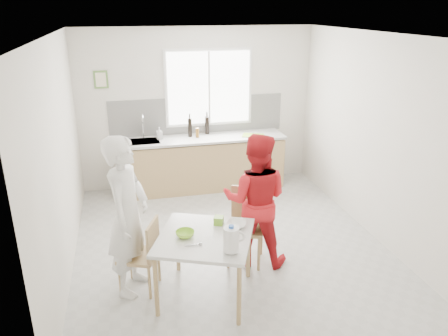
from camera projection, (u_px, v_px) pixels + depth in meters
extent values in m
plane|color=#B7B7B2|center=(229.00, 243.00, 5.90)|extent=(4.50, 4.50, 0.00)
plane|color=silver|center=(197.00, 108.00, 7.47)|extent=(4.00, 0.00, 4.00)
plane|color=silver|center=(299.00, 234.00, 3.37)|extent=(4.00, 0.00, 4.00)
plane|color=silver|center=(60.00, 160.00, 4.99)|extent=(0.00, 4.50, 4.50)
plane|color=silver|center=(373.00, 137.00, 5.85)|extent=(0.00, 4.50, 4.50)
plane|color=white|center=(230.00, 34.00, 4.95)|extent=(4.50, 4.50, 0.00)
cube|color=white|center=(209.00, 88.00, 7.38)|extent=(1.50, 0.03, 1.30)
cube|color=white|center=(209.00, 88.00, 7.36)|extent=(1.40, 0.02, 1.20)
cube|color=white|center=(209.00, 88.00, 7.36)|extent=(0.03, 0.03, 1.20)
cube|color=white|center=(198.00, 116.00, 7.51)|extent=(3.00, 0.02, 0.65)
cube|color=#5B883D|center=(101.00, 80.00, 6.93)|extent=(0.22, 0.02, 0.28)
cube|color=beige|center=(101.00, 80.00, 6.92)|extent=(0.16, 0.01, 0.22)
cube|color=tan|center=(202.00, 165.00, 7.52)|extent=(2.80, 0.60, 0.86)
cube|color=#3F3326|center=(202.00, 185.00, 7.66)|extent=(2.80, 0.54, 0.10)
cube|color=silver|center=(201.00, 138.00, 7.36)|extent=(2.84, 0.64, 0.04)
cube|color=#A5A5AA|center=(144.00, 142.00, 7.15)|extent=(0.50, 0.40, 0.03)
cylinder|color=silver|center=(143.00, 128.00, 7.23)|extent=(0.02, 0.02, 0.36)
torus|color=silver|center=(142.00, 118.00, 7.10)|extent=(0.02, 0.18, 0.18)
cube|color=silver|center=(205.00, 237.00, 4.59)|extent=(1.25, 1.25, 0.04)
cylinder|color=tan|center=(156.00, 288.00, 4.39)|extent=(0.05, 0.05, 0.68)
cylinder|color=tan|center=(178.00, 245.00, 5.17)|extent=(0.05, 0.05, 0.68)
cylinder|color=tan|center=(239.00, 296.00, 4.27)|extent=(0.05, 0.05, 0.68)
cylinder|color=tan|center=(248.00, 251.00, 5.05)|extent=(0.05, 0.05, 0.68)
cube|color=tan|center=(139.00, 256.00, 4.81)|extent=(0.51, 0.51, 0.04)
cube|color=tan|center=(153.00, 239.00, 4.70)|extent=(0.17, 0.35, 0.41)
cylinder|color=tan|center=(131.00, 263.00, 5.06)|extent=(0.03, 0.03, 0.40)
cylinder|color=tan|center=(120.00, 280.00, 4.75)|extent=(0.03, 0.03, 0.40)
cylinder|color=tan|center=(159.00, 266.00, 5.01)|extent=(0.03, 0.03, 0.40)
cylinder|color=tan|center=(150.00, 283.00, 4.70)|extent=(0.03, 0.03, 0.40)
cube|color=tan|center=(246.00, 228.00, 5.32)|extent=(0.56, 0.56, 0.04)
cube|color=tan|center=(248.00, 203.00, 5.41)|extent=(0.39, 0.19, 0.45)
cylinder|color=tan|center=(228.00, 252.00, 5.26)|extent=(0.04, 0.04, 0.44)
cylinder|color=tan|center=(259.00, 254.00, 5.21)|extent=(0.04, 0.04, 0.44)
cylinder|color=tan|center=(233.00, 237.00, 5.60)|extent=(0.04, 0.04, 0.44)
cylinder|color=tan|center=(261.00, 239.00, 5.55)|extent=(0.04, 0.04, 0.44)
imported|color=white|center=(128.00, 216.00, 4.65)|extent=(0.65, 0.77, 1.79)
imported|color=red|center=(256.00, 200.00, 5.21)|extent=(0.98, 0.88, 1.65)
imported|color=#97DA32|center=(185.00, 234.00, 4.56)|extent=(0.26, 0.26, 0.06)
imported|color=white|center=(236.00, 225.00, 4.76)|extent=(0.28, 0.28, 0.05)
cylinder|color=white|center=(231.00, 239.00, 4.22)|extent=(0.16, 0.16, 0.25)
cylinder|color=blue|center=(231.00, 227.00, 4.18)|extent=(0.05, 0.05, 0.03)
torus|color=white|center=(239.00, 236.00, 4.23)|extent=(0.12, 0.07, 0.12)
cube|color=#75B62A|center=(219.00, 220.00, 4.81)|extent=(0.13, 0.13, 0.09)
cylinder|color=#A5A5AA|center=(193.00, 245.00, 4.39)|extent=(0.16, 0.02, 0.01)
cube|color=#91C22C|center=(253.00, 135.00, 7.44)|extent=(0.42, 0.37, 0.01)
cylinder|color=black|center=(190.00, 127.00, 7.34)|extent=(0.07, 0.07, 0.32)
cylinder|color=black|center=(207.00, 125.00, 7.51)|extent=(0.07, 0.07, 0.30)
cylinder|color=brown|center=(197.00, 133.00, 7.33)|extent=(0.06, 0.06, 0.16)
imported|color=#999999|center=(159.00, 133.00, 7.23)|extent=(0.10, 0.10, 0.20)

